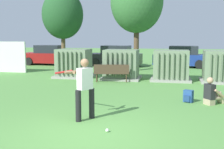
{
  "coord_description": "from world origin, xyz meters",
  "views": [
    {
      "loc": [
        1.96,
        -6.41,
        2.36
      ],
      "look_at": [
        -0.18,
        3.5,
        1.0
      ],
      "focal_mm": 46.17,
      "sensor_mm": 36.0,
      "label": 1
    }
  ],
  "objects": [
    {
      "name": "backpack",
      "position": [
        2.49,
        4.05,
        0.21
      ],
      "size": [
        0.37,
        0.35,
        0.44
      ],
      "color": "#264C8C",
      "rests_on": "ground"
    },
    {
      "name": "parked_car_left_of_center",
      "position": [
        -2.62,
        15.8,
        0.75
      ],
      "size": [
        4.31,
        2.14,
        1.62
      ],
      "color": "black",
      "rests_on": "ground"
    },
    {
      "name": "park_bench",
      "position": [
        -1.17,
        7.92,
        0.54
      ],
      "size": [
        1.84,
        0.7,
        0.92
      ],
      "color": "#4C3828",
      "rests_on": "ground"
    },
    {
      "name": "tree_left",
      "position": [
        -5.98,
        13.46,
        3.88
      ],
      "size": [
        2.96,
        2.96,
        5.65
      ],
      "color": "brown",
      "rests_on": "ground"
    },
    {
      "name": "batter",
      "position": [
        -0.5,
        1.21,
        0.98
      ],
      "size": [
        1.46,
        1.13,
        1.74
      ],
      "color": "black",
      "rests_on": "ground"
    },
    {
      "name": "transformer_west",
      "position": [
        -3.64,
        9.15,
        0.79
      ],
      "size": [
        2.1,
        1.7,
        1.62
      ],
      "color": "#9E9B93",
      "rests_on": "ground"
    },
    {
      "name": "ground_plane",
      "position": [
        0.0,
        0.0,
        0.0
      ],
      "size": [
        96.0,
        96.0,
        0.0
      ],
      "primitive_type": "plane",
      "color": "#5B9947"
    },
    {
      "name": "parked_car_leftmost",
      "position": [
        -8.18,
        15.67,
        0.75
      ],
      "size": [
        4.25,
        2.01,
        1.62
      ],
      "color": "maroon",
      "rests_on": "ground"
    },
    {
      "name": "transformer_east",
      "position": [
        4.36,
        8.99,
        0.79
      ],
      "size": [
        2.1,
        1.7,
        1.62
      ],
      "color": "#9E9B93",
      "rests_on": "ground"
    },
    {
      "name": "transformer_mid_west",
      "position": [
        -0.86,
        9.02,
        0.79
      ],
      "size": [
        2.1,
        1.7,
        1.62
      ],
      "color": "#9E9B93",
      "rests_on": "ground"
    },
    {
      "name": "tree_center_left",
      "position": [
        -0.59,
        13.22,
        4.63
      ],
      "size": [
        3.53,
        3.53,
        6.75
      ],
      "color": "brown",
      "rests_on": "ground"
    },
    {
      "name": "transformer_mid_east",
      "position": [
        1.81,
        9.09,
        0.79
      ],
      "size": [
        2.1,
        1.7,
        1.62
      ],
      "color": "#9E9B93",
      "rests_on": "ground"
    },
    {
      "name": "sports_ball",
      "position": [
        0.4,
        0.27,
        0.04
      ],
      "size": [
        0.09,
        0.09,
        0.09
      ],
      "primitive_type": "sphere",
      "color": "white",
      "rests_on": "ground"
    },
    {
      "name": "parked_car_right_of_center",
      "position": [
        2.55,
        16.1,
        0.75
      ],
      "size": [
        4.3,
        2.12,
        1.62
      ],
      "color": "navy",
      "rests_on": "ground"
    },
    {
      "name": "seated_spectator",
      "position": [
        3.27,
        3.89,
        0.38
      ],
      "size": [
        0.77,
        0.69,
        0.96
      ],
      "color": "tan",
      "rests_on": "ground"
    }
  ]
}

